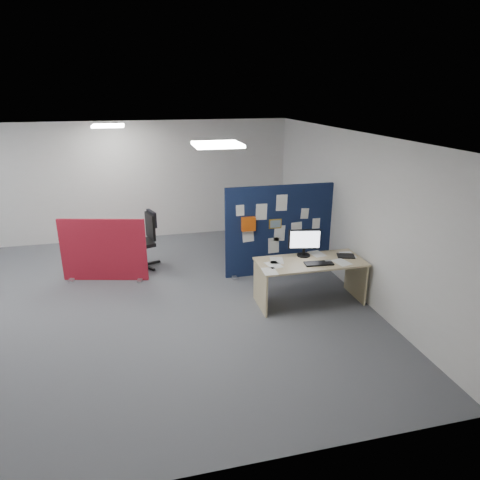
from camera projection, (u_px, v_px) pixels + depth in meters
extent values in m
plane|color=#52545A|center=(86.00, 310.00, 6.84)|extent=(9.00, 9.00, 0.00)
cube|color=white|center=(62.00, 138.00, 5.94)|extent=(9.00, 7.00, 0.02)
cube|color=silver|center=(93.00, 183.00, 9.59)|extent=(9.00, 0.02, 2.70)
cube|color=silver|center=(20.00, 372.00, 3.18)|extent=(9.00, 0.02, 2.70)
cube|color=silver|center=(350.00, 211.00, 7.39)|extent=(0.02, 7.00, 2.70)
cube|color=white|center=(217.00, 145.00, 5.48)|extent=(0.60, 0.60, 0.04)
cube|color=white|center=(108.00, 126.00, 8.35)|extent=(0.60, 0.60, 0.04)
cube|color=#101D3B|center=(280.00, 230.00, 7.98)|extent=(2.07, 0.06, 1.71)
cube|color=#9C9DA1|center=(234.00, 276.00, 8.06)|extent=(0.08, 0.30, 0.04)
cube|color=#9C9DA1|center=(321.00, 267.00, 8.46)|extent=(0.08, 0.30, 0.04)
cube|color=white|center=(240.00, 210.00, 7.63)|extent=(0.15, 0.01, 0.20)
cube|color=white|center=(261.00, 212.00, 7.74)|extent=(0.21, 0.01, 0.30)
cube|color=white|center=(282.00, 203.00, 7.77)|extent=(0.21, 0.01, 0.30)
cube|color=white|center=(305.00, 214.00, 7.95)|extent=(0.15, 0.01, 0.20)
cube|color=white|center=(248.00, 234.00, 7.82)|extent=(0.21, 0.01, 0.30)
cube|color=white|center=(297.00, 230.00, 8.02)|extent=(0.21, 0.01, 0.30)
cube|color=white|center=(316.00, 223.00, 8.08)|extent=(0.15, 0.01, 0.20)
cube|color=white|center=(274.00, 245.00, 8.01)|extent=(0.21, 0.01, 0.30)
cube|color=white|center=(279.00, 233.00, 7.96)|extent=(0.21, 0.01, 0.30)
cube|color=gold|center=(275.00, 224.00, 7.88)|extent=(0.24, 0.01, 0.18)
cube|color=#D7500D|center=(248.00, 224.00, 7.71)|extent=(0.25, 0.10, 0.25)
cube|color=tan|center=(311.00, 262.00, 6.89)|extent=(1.73, 0.77, 0.03)
cube|color=tan|center=(260.00, 288.00, 6.82)|extent=(0.03, 0.71, 0.70)
cube|color=tan|center=(356.00, 277.00, 7.19)|extent=(0.03, 0.71, 0.70)
cube|color=tan|center=(302.00, 263.00, 7.27)|extent=(1.56, 0.02, 0.30)
cylinder|color=black|center=(303.00, 255.00, 7.09)|extent=(0.22, 0.22, 0.02)
cube|color=black|center=(304.00, 252.00, 7.07)|extent=(0.05, 0.04, 0.11)
cube|color=black|center=(304.00, 239.00, 7.00)|extent=(0.52, 0.14, 0.33)
cube|color=white|center=(305.00, 240.00, 6.98)|extent=(0.47, 0.10, 0.29)
cube|color=black|center=(319.00, 263.00, 6.75)|extent=(0.46, 0.22, 0.02)
cube|color=#9C9DA1|center=(328.00, 261.00, 6.83)|extent=(0.11, 0.07, 0.03)
cube|color=black|center=(346.00, 256.00, 7.07)|extent=(0.34, 0.30, 0.01)
cube|color=maroon|center=(103.00, 250.00, 7.75)|extent=(1.53, 0.44, 1.17)
cube|color=#9C9DA1|center=(71.00, 282.00, 7.80)|extent=(0.08, 0.30, 0.04)
cube|color=#9C9DA1|center=(141.00, 275.00, 8.08)|extent=(0.08, 0.30, 0.04)
cube|color=black|center=(153.00, 263.00, 8.62)|extent=(0.31, 0.14, 0.04)
cube|color=black|center=(142.00, 261.00, 8.71)|extent=(0.05, 0.31, 0.04)
cube|color=black|center=(131.00, 265.00, 8.52)|extent=(0.31, 0.14, 0.04)
cube|color=black|center=(136.00, 269.00, 8.31)|extent=(0.22, 0.28, 0.04)
cube|color=black|center=(149.00, 268.00, 8.37)|extent=(0.22, 0.28, 0.04)
cylinder|color=#9C9DA1|center=(141.00, 255.00, 8.44)|extent=(0.06, 0.06, 0.43)
cube|color=black|center=(140.00, 244.00, 8.36)|extent=(0.59, 0.59, 0.07)
cube|color=black|center=(150.00, 226.00, 8.36)|extent=(0.18, 0.42, 0.51)
cube|color=black|center=(152.00, 218.00, 8.33)|extent=(0.18, 0.39, 0.31)
cube|color=white|center=(274.00, 265.00, 6.73)|extent=(0.26, 0.33, 0.00)
cube|color=white|center=(277.00, 260.00, 6.90)|extent=(0.27, 0.34, 0.00)
cube|color=white|center=(342.00, 262.00, 6.83)|extent=(0.28, 0.34, 0.00)
cube|color=white|center=(270.00, 271.00, 6.49)|extent=(0.22, 0.31, 0.00)
cube|color=white|center=(317.00, 254.00, 7.18)|extent=(0.25, 0.33, 0.00)
cube|color=white|center=(348.00, 255.00, 7.14)|extent=(0.23, 0.32, 0.00)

